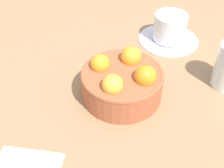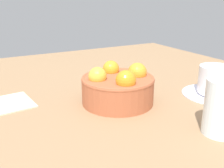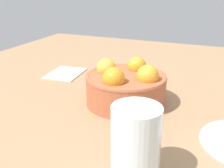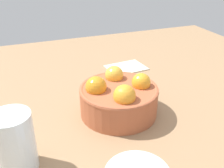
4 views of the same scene
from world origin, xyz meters
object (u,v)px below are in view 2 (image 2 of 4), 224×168
Objects in this scene: terracotta_bowl at (118,87)px; coffee_cup at (215,83)px; folded_napkin at (12,102)px; water_glass at (223,107)px.

terracotta_bowl is 25.30cm from coffee_cup.
terracotta_bowl is at bearing 73.24° from coffee_cup.
coffee_cup is 50.21cm from folded_napkin.
water_glass is (-21.68, -9.27, 1.15)cm from terracotta_bowl.
terracotta_bowl is 1.48× the size of folded_napkin.
terracotta_bowl is at bearing -117.49° from folded_napkin.
terracotta_bowl reaches higher than folded_napkin.
coffee_cup reaches higher than folded_napkin.
coffee_cup is 1.54× the size of water_glass.
water_glass reaches higher than terracotta_bowl.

